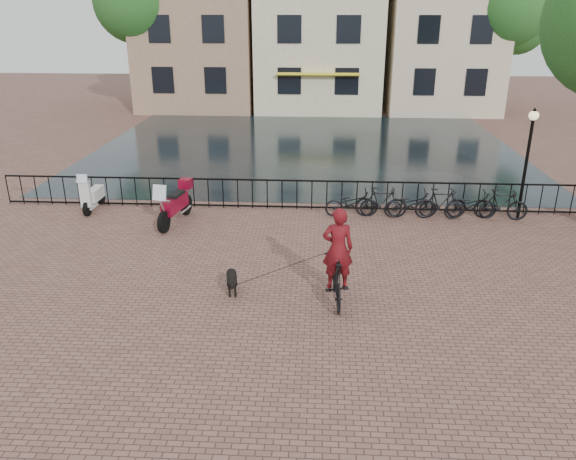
# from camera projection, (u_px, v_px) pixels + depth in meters

# --- Properties ---
(ground) EXTENTS (100.00, 100.00, 0.00)m
(ground) POSITION_uv_depth(u_px,v_px,m) (279.00, 337.00, 11.55)
(ground) COLOR brown
(ground) RESTS_ON ground
(canal_water) EXTENTS (20.00, 20.00, 0.00)m
(canal_water) POSITION_uv_depth(u_px,v_px,m) (305.00, 147.00, 27.62)
(canal_water) COLOR black
(canal_water) RESTS_ON ground
(railing) EXTENTS (20.00, 0.05, 1.02)m
(railing) POSITION_uv_depth(u_px,v_px,m) (297.00, 195.00, 18.79)
(railing) COLOR black
(railing) RESTS_ON ground
(canal_house_left) EXTENTS (7.50, 9.00, 12.80)m
(canal_house_left) POSITION_uv_depth(u_px,v_px,m) (200.00, 8.00, 37.49)
(canal_house_left) COLOR #8E6A52
(canal_house_left) RESTS_ON ground
(canal_house_mid) EXTENTS (8.00, 9.50, 11.80)m
(canal_house_mid) POSITION_uv_depth(u_px,v_px,m) (320.00, 16.00, 37.22)
(canal_house_mid) COLOR beige
(canal_house_mid) RESTS_ON ground
(canal_house_right) EXTENTS (7.00, 9.00, 13.30)m
(canal_house_right) POSITION_uv_depth(u_px,v_px,m) (443.00, 4.00, 36.50)
(canal_house_right) COLOR beige
(canal_house_right) RESTS_ON ground
(tree_far_left) EXTENTS (5.04, 5.04, 9.27)m
(tree_far_left) POSITION_uv_depth(u_px,v_px,m) (134.00, 2.00, 34.77)
(tree_far_left) COLOR black
(tree_far_left) RESTS_ON ground
(tree_far_right) EXTENTS (4.76, 4.76, 8.76)m
(tree_far_right) POSITION_uv_depth(u_px,v_px,m) (511.00, 8.00, 33.63)
(tree_far_right) COLOR black
(tree_far_right) RESTS_ON ground
(lamp_post) EXTENTS (0.30, 0.30, 3.45)m
(lamp_post) POSITION_uv_depth(u_px,v_px,m) (529.00, 145.00, 17.34)
(lamp_post) COLOR black
(lamp_post) RESTS_ON ground
(cyclist) EXTENTS (0.87, 1.98, 2.67)m
(cyclist) POSITION_uv_depth(u_px,v_px,m) (337.00, 261.00, 12.60)
(cyclist) COLOR black
(cyclist) RESTS_ON ground
(dog) EXTENTS (0.45, 0.93, 0.60)m
(dog) POSITION_uv_depth(u_px,v_px,m) (232.00, 281.00, 13.26)
(dog) COLOR black
(dog) RESTS_ON ground
(motorcycle) EXTENTS (0.91, 2.24, 1.56)m
(motorcycle) POSITION_uv_depth(u_px,v_px,m) (175.00, 200.00, 17.46)
(motorcycle) COLOR maroon
(motorcycle) RESTS_ON ground
(scooter) EXTENTS (0.45, 1.57, 1.46)m
(scooter) POSITION_uv_depth(u_px,v_px,m) (93.00, 189.00, 18.66)
(scooter) COLOR silver
(scooter) RESTS_ON ground
(parked_bike_0) EXTENTS (1.77, 0.76, 0.90)m
(parked_bike_0) POSITION_uv_depth(u_px,v_px,m) (352.00, 203.00, 18.16)
(parked_bike_0) COLOR black
(parked_bike_0) RESTS_ON ground
(parked_bike_1) EXTENTS (1.69, 0.57, 1.00)m
(parked_bike_1) POSITION_uv_depth(u_px,v_px,m) (381.00, 202.00, 18.09)
(parked_bike_1) COLOR black
(parked_bike_1) RESTS_ON ground
(parked_bike_2) EXTENTS (1.76, 0.73, 0.90)m
(parked_bike_2) POSITION_uv_depth(u_px,v_px,m) (411.00, 204.00, 18.05)
(parked_bike_2) COLOR black
(parked_bike_2) RESTS_ON ground
(parked_bike_3) EXTENTS (1.70, 0.61, 1.00)m
(parked_bike_3) POSITION_uv_depth(u_px,v_px,m) (441.00, 203.00, 17.98)
(parked_bike_3) COLOR black
(parked_bike_3) RESTS_ON ground
(parked_bike_4) EXTENTS (1.78, 0.80, 0.90)m
(parked_bike_4) POSITION_uv_depth(u_px,v_px,m) (471.00, 205.00, 17.95)
(parked_bike_4) COLOR black
(parked_bike_4) RESTS_ON ground
(parked_bike_5) EXTENTS (1.71, 0.65, 1.00)m
(parked_bike_5) POSITION_uv_depth(u_px,v_px,m) (501.00, 204.00, 17.87)
(parked_bike_5) COLOR black
(parked_bike_5) RESTS_ON ground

